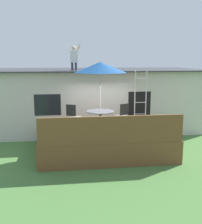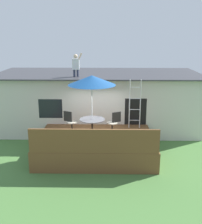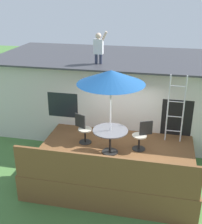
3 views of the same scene
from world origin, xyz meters
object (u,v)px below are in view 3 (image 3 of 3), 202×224
patio_umbrella (111,77)px  step_ladder (176,109)px  patio_table (110,135)px  patio_chair_left (83,129)px  patio_chair_right (142,136)px  person_figure (99,46)px

patio_umbrella → step_ladder: (1.85, 1.16, -1.25)m
patio_table → patio_chair_left: bearing=153.7°
step_ladder → patio_chair_right: (-0.95, -0.75, -0.64)m
patio_table → patio_chair_right: size_ratio=1.13×
step_ladder → person_figure: size_ratio=1.98×
patio_umbrella → person_figure: size_ratio=2.29×
person_figure → patio_chair_right: size_ratio=1.21×
patio_table → patio_chair_left: (-0.96, 0.47, -0.13)m
step_ladder → patio_umbrella: bearing=-147.9°
step_ladder → patio_chair_left: 2.96m
patio_table → step_ladder: size_ratio=0.47×
patio_umbrella → patio_chair_left: size_ratio=2.76×
step_ladder → patio_chair_left: bearing=-166.3°
person_figure → patio_chair_right: (1.75, -1.84, -2.30)m
patio_table → patio_umbrella: 1.76m
patio_umbrella → step_ladder: bearing=32.1°
patio_umbrella → patio_chair_left: bearing=153.7°
step_ladder → person_figure: bearing=157.9°
patio_table → step_ladder: (1.85, 1.16, 0.51)m
patio_umbrella → person_figure: (-0.85, 2.25, 0.41)m
step_ladder → patio_table: bearing=-147.9°
patio_chair_right → patio_umbrella: bearing=-0.0°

